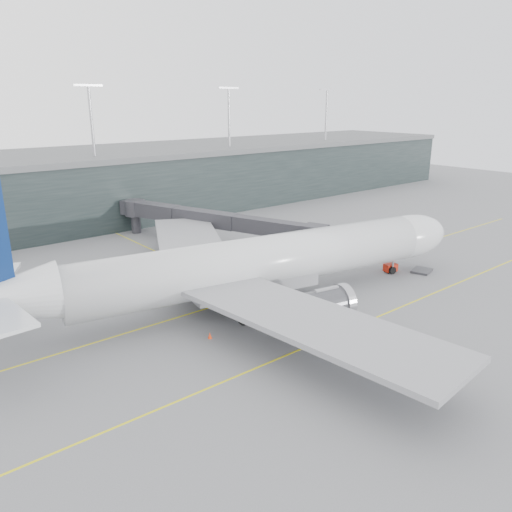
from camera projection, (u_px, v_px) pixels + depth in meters
ground at (205, 295)px, 70.29m from camera, size 320.00×320.00×0.00m
taxiline_a at (222, 304)px, 67.34m from camera, size 160.00×0.25×0.02m
taxiline_b at (305, 347)px, 55.53m from camera, size 160.00×0.25×0.02m
taxiline_lead_main at (166, 256)px, 88.07m from camera, size 0.25×60.00×0.02m
terminal at (58, 188)px, 110.81m from camera, size 240.00×36.00×29.00m
main_aircraft at (257, 264)px, 66.06m from camera, size 71.13×65.99×20.02m
jet_bridge at (206, 216)px, 95.64m from camera, size 17.97×44.84×6.86m
gse_cart at (390, 267)px, 79.64m from camera, size 2.28×1.72×1.39m
baggage_dolly at (422, 271)px, 79.93m from camera, size 3.99×3.54×0.34m
uld_a at (130, 278)px, 73.85m from camera, size 2.61×2.28×2.05m
uld_b at (162, 273)px, 76.98m from camera, size 2.24×2.06×1.65m
uld_c at (160, 273)px, 76.40m from camera, size 2.26×1.94×1.81m
cone_nose at (396, 254)px, 87.98m from camera, size 0.47×0.47×0.75m
cone_wing_stbd at (371, 321)px, 61.52m from camera, size 0.40×0.40×0.64m
cone_wing_port at (208, 267)px, 81.39m from camera, size 0.42×0.42×0.66m
cone_tail at (210, 335)px, 57.52m from camera, size 0.48×0.48×0.76m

